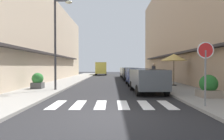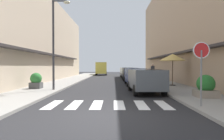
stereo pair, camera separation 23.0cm
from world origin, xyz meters
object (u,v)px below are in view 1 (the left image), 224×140
object	(u,v)px
cafe_umbrella	(173,57)
round_street_sign	(205,57)
street_lamp	(57,35)
parked_car_near	(147,78)
planter_midblock	(37,81)
planter_corner	(208,87)
parked_car_distant	(127,71)
parked_car_far	(130,73)
pedestrian_walking_near	(153,72)
delivery_van	(100,67)
parked_car_mid	(136,75)

from	to	relation	value
cafe_umbrella	round_street_sign	bearing A→B (deg)	-98.56
round_street_sign	street_lamp	size ratio (longest dim) A/B	0.42
parked_car_near	street_lamp	distance (m)	6.44
planter_midblock	planter_corner	bearing A→B (deg)	-22.32
parked_car_near	planter_midblock	bearing A→B (deg)	167.50
planter_corner	parked_car_distant	bearing A→B (deg)	97.52
planter_corner	parked_car_far	bearing A→B (deg)	100.64
round_street_sign	pedestrian_walking_near	distance (m)	11.84
cafe_umbrella	planter_midblock	size ratio (longest dim) A/B	2.34
parked_car_far	round_street_sign	size ratio (longest dim) A/B	1.65
parked_car_far	pedestrian_walking_near	distance (m)	4.93
planter_midblock	pedestrian_walking_near	size ratio (longest dim) A/B	0.60
parked_car_near	delivery_van	world-z (taller)	delivery_van
planter_midblock	pedestrian_walking_near	world-z (taller)	pedestrian_walking_near
pedestrian_walking_near	parked_car_mid	bearing A→B (deg)	112.14
parked_car_mid	parked_car_distant	size ratio (longest dim) A/B	1.11
pedestrian_walking_near	delivery_van	bearing A→B (deg)	0.39
parked_car_mid	round_street_sign	xyz separation A→B (m)	(1.42, -10.43, 1.09)
street_lamp	pedestrian_walking_near	world-z (taller)	street_lamp
delivery_van	planter_midblock	distance (m)	25.43
pedestrian_walking_near	parked_car_distant	bearing A→B (deg)	-7.00
parked_car_distant	street_lamp	distance (m)	17.77
parked_car_mid	planter_corner	world-z (taller)	parked_car_mid
cafe_umbrella	planter_midblock	distance (m)	10.47
parked_car_near	parked_car_far	bearing A→B (deg)	90.00
street_lamp	planter_midblock	world-z (taller)	street_lamp
pedestrian_walking_near	parked_car_far	bearing A→B (deg)	4.19
round_street_sign	planter_corner	world-z (taller)	round_street_sign
parked_car_far	planter_corner	distance (m)	14.27
parked_car_near	planter_midblock	world-z (taller)	parked_car_near
parked_car_distant	delivery_van	distance (m)	10.30
parked_car_near	pedestrian_walking_near	world-z (taller)	pedestrian_walking_near
parked_car_near	planter_corner	size ratio (longest dim) A/B	3.78
parked_car_far	parked_car_near	bearing A→B (deg)	-90.00
parked_car_mid	delivery_van	size ratio (longest dim) A/B	0.82
round_street_sign	cafe_umbrella	bearing A→B (deg)	81.44
parked_car_far	pedestrian_walking_near	size ratio (longest dim) A/B	2.29
delivery_van	cafe_umbrella	xyz separation A→B (m)	(6.99, -22.93, 0.94)
planter_corner	planter_midblock	bearing A→B (deg)	157.68
parked_car_near	round_street_sign	xyz separation A→B (m)	(1.42, -4.86, 1.09)
parked_car_near	parked_car_mid	xyz separation A→B (m)	(0.00, 5.57, 0.00)
parked_car_distant	cafe_umbrella	xyz separation A→B (m)	(2.75, -13.56, 1.43)
parked_car_far	delivery_van	size ratio (longest dim) A/B	0.75
parked_car_near	planter_corner	distance (m)	3.62
parked_car_mid	street_lamp	xyz separation A→B (m)	(-5.73, -4.68, 2.79)
delivery_van	street_lamp	size ratio (longest dim) A/B	0.92
parked_car_mid	pedestrian_walking_near	xyz separation A→B (m)	(1.73, 1.37, 0.15)
street_lamp	parked_car_mid	bearing A→B (deg)	39.22
delivery_van	parked_car_far	bearing A→B (deg)	-74.50
planter_midblock	pedestrian_walking_near	xyz separation A→B (m)	(9.05, 5.31, 0.42)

